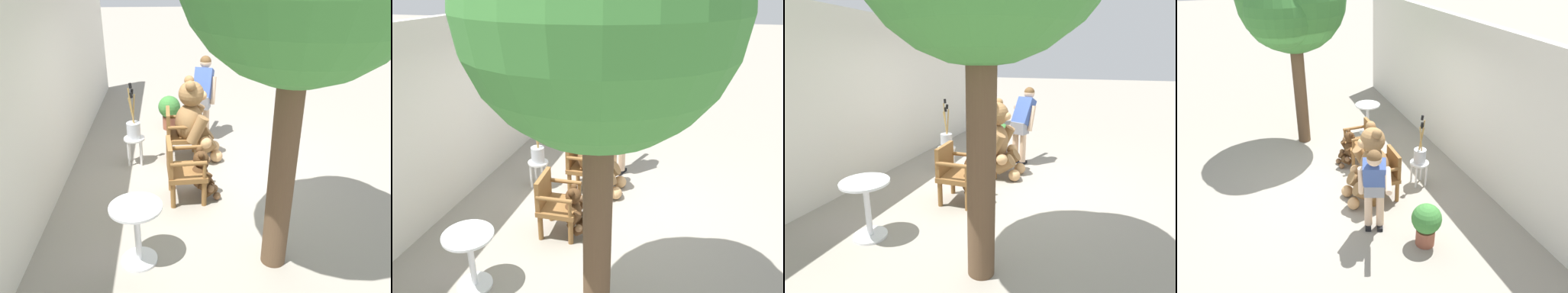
% 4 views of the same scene
% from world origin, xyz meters
% --- Properties ---
extents(ground_plane, '(60.00, 60.00, 0.00)m').
position_xyz_m(ground_plane, '(0.00, 0.00, 0.00)').
color(ground_plane, gray).
extents(back_wall, '(10.00, 0.16, 2.80)m').
position_xyz_m(back_wall, '(0.00, 2.40, 1.40)').
color(back_wall, silver).
rests_on(back_wall, ground).
extents(wooden_chair_left, '(0.59, 0.55, 0.86)m').
position_xyz_m(wooden_chair_left, '(-0.63, 0.57, 0.46)').
color(wooden_chair_left, brown).
rests_on(wooden_chair_left, ground).
extents(wooden_chair_right, '(0.56, 0.52, 0.86)m').
position_xyz_m(wooden_chair_right, '(0.63, 0.57, 0.46)').
color(wooden_chair_right, brown).
rests_on(wooden_chair_right, ground).
extents(teddy_bear_large, '(0.84, 0.78, 1.39)m').
position_xyz_m(teddy_bear_large, '(0.63, 0.31, 0.68)').
color(teddy_bear_large, olive).
rests_on(teddy_bear_large, ground).
extents(teddy_bear_small, '(0.44, 0.42, 0.74)m').
position_xyz_m(teddy_bear_small, '(-0.63, 0.29, 0.36)').
color(teddy_bear_small, '#4C3019').
rests_on(teddy_bear_small, ground).
extents(person_visitor, '(0.86, 0.48, 1.53)m').
position_xyz_m(person_visitor, '(1.49, 0.08, 0.91)').
color(person_visitor, black).
rests_on(person_visitor, ground).
extents(white_stool, '(0.34, 0.34, 0.46)m').
position_xyz_m(white_stool, '(0.49, 1.30, 0.36)').
color(white_stool, white).
rests_on(white_stool, ground).
extents(brush_bucket, '(0.22, 0.22, 0.91)m').
position_xyz_m(brush_bucket, '(0.49, 1.29, 0.63)').
color(brush_bucket, silver).
rests_on(brush_bucket, white_stool).
extents(round_side_table, '(0.56, 0.56, 0.72)m').
position_xyz_m(round_side_table, '(-1.88, 1.11, 0.45)').
color(round_side_table, silver).
rests_on(round_side_table, ground).
extents(patio_tree, '(2.21, 2.10, 4.10)m').
position_xyz_m(patio_tree, '(-1.90, -0.42, 2.98)').
color(patio_tree, brown).
rests_on(patio_tree, ground).
extents(potted_plant, '(0.44, 0.44, 0.68)m').
position_xyz_m(potted_plant, '(1.98, 0.70, 0.40)').
color(potted_plant, brown).
rests_on(potted_plant, ground).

